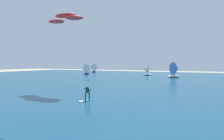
{
  "coord_description": "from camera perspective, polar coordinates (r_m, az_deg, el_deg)",
  "views": [
    {
      "loc": [
        10.16,
        -1.4,
        4.32
      ],
      "look_at": [
        -0.89,
        19.95,
        3.48
      ],
      "focal_mm": 33.44,
      "sensor_mm": 36.0,
      "label": 1
    }
  ],
  "objects": [
    {
      "name": "sailboat_anchored_offshore",
      "position": [
        69.68,
        9.34,
        -0.05
      ],
      "size": [
        3.28,
        2.78,
        3.84
      ],
      "color": "silver",
      "rests_on": "ocean"
    },
    {
      "name": "sailboat_mid_right",
      "position": [
        61.72,
        16.92,
        0.06
      ],
      "size": [
        4.25,
        4.34,
        4.87
      ],
      "color": "silver",
      "rests_on": "ocean"
    },
    {
      "name": "sailboat_leading",
      "position": [
        91.87,
        -5.05,
        0.56
      ],
      "size": [
        3.74,
        3.68,
        4.21
      ],
      "color": "navy",
      "rests_on": "ocean"
    },
    {
      "name": "kite",
      "position": [
        33.18,
        -12.72,
        13.66
      ],
      "size": [
        7.37,
        3.63,
        1.07
      ],
      "color": "red"
    },
    {
      "name": "ocean",
      "position": [
        53.47,
        16.34,
        -2.66
      ],
      "size": [
        160.0,
        90.0,
        0.1
      ],
      "primitive_type": "cube",
      "color": "navy",
      "rests_on": "ground"
    },
    {
      "name": "kitesurfer",
      "position": [
        23.51,
        -7.06,
        -6.87
      ],
      "size": [
        0.85,
        2.01,
        1.67
      ],
      "color": "#26B2CC",
      "rests_on": "ocean"
    },
    {
      "name": "sailboat_heeled_over",
      "position": [
        75.7,
        -6.76,
        0.26
      ],
      "size": [
        3.22,
        3.73,
        4.25
      ],
      "color": "navy",
      "rests_on": "ocean"
    }
  ]
}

